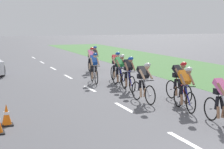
{
  "coord_description": "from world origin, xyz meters",
  "views": [
    {
      "loc": [
        -4.94,
        -5.29,
        2.97
      ],
      "look_at": [
        -0.19,
        7.1,
        1.1
      ],
      "focal_mm": 58.96,
      "sensor_mm": 36.0,
      "label": 1
    }
  ],
  "objects_px": {
    "cyclist_seventh": "(94,67)",
    "cyclist_second": "(185,88)",
    "cyclist_fifth": "(128,73)",
    "cyclist_ninth": "(91,59)",
    "cyclist_eighth": "(116,66)",
    "cyclist_lead": "(222,99)",
    "cyclist_fourth": "(179,80)",
    "cyclist_tenth": "(94,57)",
    "traffic_cone_near": "(6,115)",
    "cyclist_sixth": "(120,70)",
    "cyclist_third": "(143,82)"
  },
  "relations": [
    {
      "from": "cyclist_fourth",
      "to": "cyclist_seventh",
      "type": "distance_m",
      "value": 5.46
    },
    {
      "from": "cyclist_second",
      "to": "cyclist_ninth",
      "type": "distance_m",
      "value": 10.46
    },
    {
      "from": "cyclist_fourth",
      "to": "cyclist_fifth",
      "type": "height_order",
      "value": "same"
    },
    {
      "from": "cyclist_third",
      "to": "cyclist_fifth",
      "type": "xyz_separation_m",
      "value": [
        0.44,
        2.41,
        0.0
      ]
    },
    {
      "from": "traffic_cone_near",
      "to": "cyclist_lead",
      "type": "bearing_deg",
      "value": -20.38
    },
    {
      "from": "cyclist_second",
      "to": "cyclist_sixth",
      "type": "bearing_deg",
      "value": 92.42
    },
    {
      "from": "cyclist_fifth",
      "to": "cyclist_third",
      "type": "bearing_deg",
      "value": -100.28
    },
    {
      "from": "cyclist_sixth",
      "to": "traffic_cone_near",
      "type": "height_order",
      "value": "cyclist_sixth"
    },
    {
      "from": "cyclist_third",
      "to": "cyclist_sixth",
      "type": "height_order",
      "value": "same"
    },
    {
      "from": "cyclist_fifth",
      "to": "cyclist_sixth",
      "type": "height_order",
      "value": "same"
    },
    {
      "from": "cyclist_fifth",
      "to": "cyclist_tenth",
      "type": "bearing_deg",
      "value": 83.27
    },
    {
      "from": "cyclist_fourth",
      "to": "cyclist_eighth",
      "type": "relative_size",
      "value": 1.0
    },
    {
      "from": "cyclist_ninth",
      "to": "cyclist_third",
      "type": "bearing_deg",
      "value": -94.92
    },
    {
      "from": "cyclist_sixth",
      "to": "cyclist_eighth",
      "type": "xyz_separation_m",
      "value": [
        0.33,
        1.29,
        0.0
      ]
    },
    {
      "from": "cyclist_second",
      "to": "cyclist_lead",
      "type": "bearing_deg",
      "value": -89.06
    },
    {
      "from": "cyclist_second",
      "to": "cyclist_fourth",
      "type": "relative_size",
      "value": 1.0
    },
    {
      "from": "cyclist_fifth",
      "to": "cyclist_ninth",
      "type": "bearing_deg",
      "value": 87.12
    },
    {
      "from": "cyclist_lead",
      "to": "cyclist_fifth",
      "type": "bearing_deg",
      "value": 93.4
    },
    {
      "from": "cyclist_second",
      "to": "cyclist_ninth",
      "type": "bearing_deg",
      "value": 90.01
    },
    {
      "from": "cyclist_second",
      "to": "cyclist_sixth",
      "type": "distance_m",
      "value": 5.32
    },
    {
      "from": "cyclist_sixth",
      "to": "cyclist_eighth",
      "type": "distance_m",
      "value": 1.33
    },
    {
      "from": "cyclist_third",
      "to": "cyclist_eighth",
      "type": "bearing_deg",
      "value": 80.14
    },
    {
      "from": "cyclist_seventh",
      "to": "cyclist_eighth",
      "type": "bearing_deg",
      "value": -0.49
    },
    {
      "from": "cyclist_third",
      "to": "cyclist_fourth",
      "type": "distance_m",
      "value": 1.42
    },
    {
      "from": "cyclist_fifth",
      "to": "traffic_cone_near",
      "type": "height_order",
      "value": "cyclist_fifth"
    },
    {
      "from": "cyclist_tenth",
      "to": "cyclist_second",
      "type": "bearing_deg",
      "value": -92.77
    },
    {
      "from": "cyclist_lead",
      "to": "cyclist_ninth",
      "type": "relative_size",
      "value": 1.0
    },
    {
      "from": "cyclist_lead",
      "to": "cyclist_second",
      "type": "bearing_deg",
      "value": 90.94
    },
    {
      "from": "cyclist_ninth",
      "to": "cyclist_seventh",
      "type": "bearing_deg",
      "value": -105.47
    },
    {
      "from": "cyclist_fourth",
      "to": "cyclist_seventh",
      "type": "relative_size",
      "value": 1.0
    },
    {
      "from": "cyclist_eighth",
      "to": "cyclist_ninth",
      "type": "bearing_deg",
      "value": 91.55
    },
    {
      "from": "cyclist_sixth",
      "to": "cyclist_tenth",
      "type": "distance_m",
      "value": 6.28
    },
    {
      "from": "cyclist_tenth",
      "to": "traffic_cone_near",
      "type": "relative_size",
      "value": 2.68
    },
    {
      "from": "cyclist_third",
      "to": "cyclist_fifth",
      "type": "bearing_deg",
      "value": 79.72
    },
    {
      "from": "cyclist_fourth",
      "to": "cyclist_fifth",
      "type": "distance_m",
      "value": 2.79
    },
    {
      "from": "cyclist_sixth",
      "to": "cyclist_tenth",
      "type": "bearing_deg",
      "value": 82.83
    },
    {
      "from": "cyclist_lead",
      "to": "cyclist_eighth",
      "type": "bearing_deg",
      "value": 89.54
    },
    {
      "from": "cyclist_lead",
      "to": "traffic_cone_near",
      "type": "height_order",
      "value": "cyclist_lead"
    },
    {
      "from": "cyclist_ninth",
      "to": "traffic_cone_near",
      "type": "distance_m",
      "value": 11.79
    },
    {
      "from": "cyclist_tenth",
      "to": "cyclist_seventh",
      "type": "bearing_deg",
      "value": -108.26
    },
    {
      "from": "cyclist_sixth",
      "to": "cyclist_tenth",
      "type": "height_order",
      "value": "same"
    },
    {
      "from": "cyclist_second",
      "to": "traffic_cone_near",
      "type": "xyz_separation_m",
      "value": [
        -5.85,
        0.23,
        -0.48
      ]
    },
    {
      "from": "cyclist_second",
      "to": "cyclist_fourth",
      "type": "xyz_separation_m",
      "value": [
        0.64,
        1.43,
        0.0
      ]
    },
    {
      "from": "cyclist_lead",
      "to": "cyclist_tenth",
      "type": "height_order",
      "value": "same"
    },
    {
      "from": "cyclist_lead",
      "to": "cyclist_seventh",
      "type": "bearing_deg",
      "value": 97.3
    },
    {
      "from": "cyclist_ninth",
      "to": "cyclist_sixth",
      "type": "bearing_deg",
      "value": -92.47
    },
    {
      "from": "cyclist_seventh",
      "to": "cyclist_second",
      "type": "bearing_deg",
      "value": -80.86
    },
    {
      "from": "cyclist_fourth",
      "to": "cyclist_second",
      "type": "bearing_deg",
      "value": -114.07
    },
    {
      "from": "cyclist_fourth",
      "to": "cyclist_ninth",
      "type": "distance_m",
      "value": 9.05
    },
    {
      "from": "cyclist_ninth",
      "to": "cyclist_second",
      "type": "bearing_deg",
      "value": -89.99
    }
  ]
}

